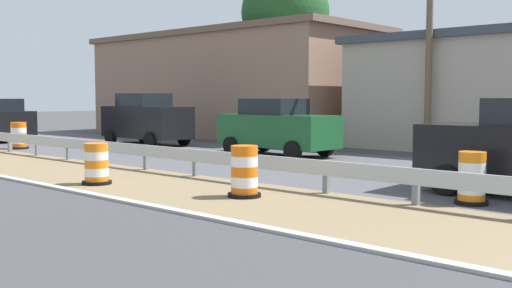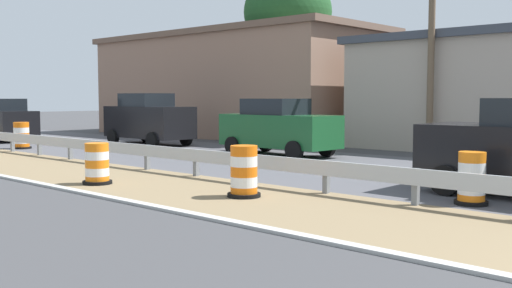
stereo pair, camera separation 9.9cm
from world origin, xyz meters
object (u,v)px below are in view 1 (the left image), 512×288
traffic_barrel_close (244,174)px  utility_pole_near (430,19)px  traffic_barrel_nearest (472,181)px  car_distant_a (277,127)px  car_trailing_near_lane (146,119)px  traffic_barrel_far (19,137)px  traffic_barrel_mid (97,166)px

traffic_barrel_close → utility_pole_near: bearing=7.1°
traffic_barrel_nearest → car_distant_a: bearing=61.4°
car_trailing_near_lane → utility_pole_near: (4.23, -10.84, 3.71)m
traffic_barrel_close → traffic_barrel_far: (2.33, 14.41, 0.00)m
traffic_barrel_nearest → traffic_barrel_close: traffic_barrel_close is taller
car_distant_a → traffic_barrel_mid: bearing=-78.8°
car_distant_a → utility_pole_near: bearing=49.8°
traffic_barrel_close → utility_pole_near: utility_pole_near is taller
car_trailing_near_lane → traffic_barrel_mid: bearing=-41.9°
car_trailing_near_lane → car_distant_a: 7.14m
traffic_barrel_far → car_trailing_near_lane: 5.13m
traffic_barrel_mid → traffic_barrel_far: (3.35, 10.61, 0.04)m
utility_pole_near → traffic_barrel_far: bearing=124.2°
traffic_barrel_mid → utility_pole_near: utility_pole_near is taller
utility_pole_near → traffic_barrel_close: bearing=-172.9°
traffic_barrel_mid → car_distant_a: size_ratio=0.22×
traffic_barrel_nearest → utility_pole_near: utility_pole_near is taller
traffic_barrel_far → car_distant_a: car_distant_a is taller
traffic_barrel_close → car_distant_a: car_distant_a is taller
traffic_barrel_close → car_distant_a: size_ratio=0.24×
car_distant_a → traffic_barrel_nearest: bearing=-26.4°
car_distant_a → utility_pole_near: (4.04, -3.70, 3.81)m
traffic_barrel_nearest → utility_pole_near: 11.18m
traffic_barrel_close → car_trailing_near_lane: 14.08m
traffic_barrel_far → traffic_barrel_close: bearing=-99.2°
traffic_barrel_mid → car_trailing_near_lane: car_trailing_near_lane is taller
utility_pole_near → traffic_barrel_nearest: bearing=-149.7°
traffic_barrel_mid → car_distant_a: 8.27m
car_trailing_near_lane → utility_pole_near: 12.21m
traffic_barrel_mid → traffic_barrel_far: 11.12m
traffic_barrel_far → car_trailing_near_lane: car_trailing_near_lane is taller
car_trailing_near_lane → utility_pole_near: bearing=22.8°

